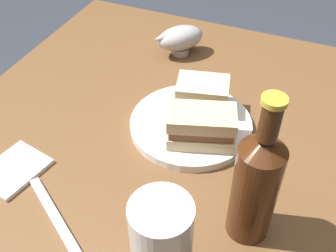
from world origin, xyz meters
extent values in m
cube|color=brown|center=(0.00, 0.00, 0.37)|extent=(1.03, 0.82, 0.75)
cylinder|color=white|center=(-0.09, 0.06, 0.76)|extent=(0.24, 0.24, 0.02)
cube|color=beige|center=(-0.04, 0.10, 0.78)|extent=(0.11, 0.14, 0.03)
cube|color=brown|center=(-0.04, 0.10, 0.80)|extent=(0.10, 0.13, 0.02)
cube|color=beige|center=(-0.04, 0.10, 0.82)|extent=(0.11, 0.14, 0.03)
cube|color=beige|center=(-0.14, 0.07, 0.78)|extent=(0.10, 0.12, 0.02)
cube|color=brown|center=(-0.14, 0.07, 0.80)|extent=(0.09, 0.11, 0.01)
cube|color=beige|center=(-0.14, 0.07, 0.81)|extent=(0.10, 0.12, 0.02)
cube|color=#B77F33|center=(-0.12, 0.09, 0.78)|extent=(0.04, 0.04, 0.02)
cube|color=gold|center=(-0.07, 0.10, 0.77)|extent=(0.05, 0.06, 0.02)
cube|color=gold|center=(-0.09, 0.11, 0.77)|extent=(0.05, 0.03, 0.02)
cube|color=gold|center=(-0.10, 0.10, 0.77)|extent=(0.04, 0.05, 0.02)
cylinder|color=white|center=(0.22, 0.13, 0.83)|extent=(0.08, 0.08, 0.16)
cylinder|color=#B7B7BC|center=(-0.33, -0.06, 0.76)|extent=(0.04, 0.04, 0.02)
ellipsoid|color=#B7B7BC|center=(-0.33, -0.06, 0.79)|extent=(0.13, 0.13, 0.06)
ellipsoid|color=#381E0F|center=(-0.33, -0.06, 0.80)|extent=(0.11, 0.10, 0.02)
cone|color=#B7B7BC|center=(-0.29, -0.10, 0.80)|extent=(0.04, 0.04, 0.02)
cylinder|color=#47230F|center=(0.10, 0.23, 0.84)|extent=(0.07, 0.07, 0.17)
cone|color=#47230F|center=(0.10, 0.23, 0.93)|extent=(0.07, 0.07, 0.02)
cylinder|color=#47230F|center=(0.10, 0.23, 0.97)|extent=(0.03, 0.03, 0.06)
cylinder|color=gold|center=(0.10, 0.23, 1.01)|extent=(0.03, 0.03, 0.01)
cube|color=white|center=(0.14, -0.19, 0.75)|extent=(0.13, 0.11, 0.01)
cube|color=silver|center=(0.20, -0.07, 0.75)|extent=(0.11, 0.16, 0.01)
camera|label=1|loc=(0.49, 0.26, 1.31)|focal=44.08mm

